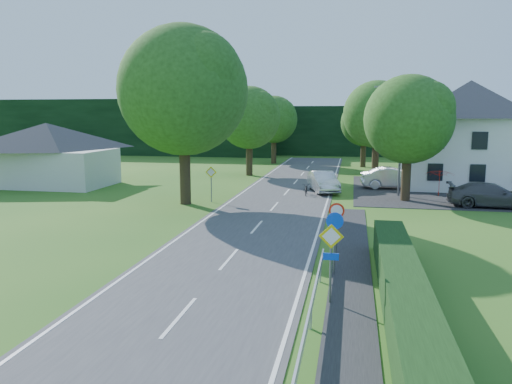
% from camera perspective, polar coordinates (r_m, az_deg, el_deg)
% --- Properties ---
extents(road, '(7.00, 80.00, 0.04)m').
position_cam_1_polar(road, '(28.33, 0.86, -3.16)').
color(road, '#3C3C3E').
rests_on(road, ground).
extents(parking_pad, '(14.00, 16.00, 0.04)m').
position_cam_1_polar(parking_pad, '(41.31, 20.83, 0.10)').
color(parking_pad, black).
rests_on(parking_pad, ground).
extents(line_edge_left, '(0.12, 80.00, 0.01)m').
position_cam_1_polar(line_edge_left, '(29.06, -5.47, -2.84)').
color(line_edge_left, white).
rests_on(line_edge_left, road).
extents(line_edge_right, '(0.12, 80.00, 0.01)m').
position_cam_1_polar(line_edge_right, '(27.94, 7.44, -3.35)').
color(line_edge_right, white).
rests_on(line_edge_right, road).
extents(line_centre, '(0.12, 80.00, 0.01)m').
position_cam_1_polar(line_centre, '(28.32, 0.86, -3.11)').
color(line_centre, white).
rests_on(line_centre, road).
extents(tree_main, '(9.40, 9.40, 11.64)m').
position_cam_1_polar(tree_main, '(33.10, -8.25, 8.62)').
color(tree_main, '#234615').
rests_on(tree_main, ground).
extents(tree_left_far, '(7.00, 7.00, 8.58)m').
position_cam_1_polar(tree_left_far, '(48.31, -0.78, 6.98)').
color(tree_left_far, '#234615').
rests_on(tree_left_far, ground).
extents(tree_right_far, '(7.40, 7.40, 9.09)m').
position_cam_1_polar(tree_right_far, '(49.32, 13.60, 7.06)').
color(tree_right_far, '#234615').
rests_on(tree_right_far, ground).
extents(tree_left_back, '(6.60, 6.60, 8.07)m').
position_cam_1_polar(tree_left_back, '(60.03, 2.06, 7.12)').
color(tree_left_back, '#234615').
rests_on(tree_left_back, ground).
extents(tree_right_back, '(6.20, 6.20, 7.56)m').
position_cam_1_polar(tree_right_back, '(57.31, 12.23, 6.58)').
color(tree_right_back, '#234615').
rests_on(tree_right_back, ground).
extents(tree_right_mid, '(7.00, 7.00, 8.58)m').
position_cam_1_polar(tree_right_mid, '(35.48, 16.96, 5.87)').
color(tree_right_mid, '#234615').
rests_on(tree_right_mid, ground).
extents(treeline_left, '(44.00, 6.00, 8.00)m').
position_cam_1_polar(treeline_left, '(76.70, -14.47, 7.22)').
color(treeline_left, black).
rests_on(treeline_left, ground).
extents(treeline_right, '(30.00, 5.00, 7.00)m').
position_cam_1_polar(treeline_right, '(73.37, 13.57, 6.79)').
color(treeline_right, black).
rests_on(treeline_right, ground).
extents(bungalow_left, '(11.00, 6.50, 5.20)m').
position_cam_1_polar(bungalow_left, '(44.93, -22.70, 4.12)').
color(bungalow_left, beige).
rests_on(bungalow_left, ground).
extents(house_white, '(10.60, 8.40, 8.60)m').
position_cam_1_polar(house_white, '(44.24, 23.07, 6.23)').
color(house_white, white).
rests_on(house_white, ground).
extents(streetlight, '(2.03, 0.18, 8.00)m').
position_cam_1_polar(streetlight, '(37.42, 16.00, 6.32)').
color(streetlight, slate).
rests_on(streetlight, ground).
extents(sign_priority_right, '(0.78, 0.09, 2.59)m').
position_cam_1_polar(sign_priority_right, '(15.81, 8.57, -6.44)').
color(sign_priority_right, slate).
rests_on(sign_priority_right, ground).
extents(sign_roundabout, '(0.64, 0.08, 2.37)m').
position_cam_1_polar(sign_roundabout, '(18.75, 8.97, -4.40)').
color(sign_roundabout, slate).
rests_on(sign_roundabout, ground).
extents(sign_speed_limit, '(0.64, 0.11, 2.37)m').
position_cam_1_polar(sign_speed_limit, '(20.67, 9.19, -2.88)').
color(sign_speed_limit, slate).
rests_on(sign_speed_limit, ground).
extents(sign_priority_left, '(0.78, 0.09, 2.44)m').
position_cam_1_polar(sign_priority_left, '(33.85, -5.15, 1.72)').
color(sign_priority_left, slate).
rests_on(sign_priority_left, ground).
extents(moving_car, '(2.92, 5.01, 1.56)m').
position_cam_1_polar(moving_car, '(38.41, 7.68, 1.18)').
color(moving_car, silver).
rests_on(moving_car, road).
extents(motorcycle, '(0.69, 1.69, 0.87)m').
position_cam_1_polar(motorcycle, '(36.86, 5.76, 0.35)').
color(motorcycle, black).
rests_on(motorcycle, road).
extents(parked_car_silver_a, '(5.23, 2.23, 1.68)m').
position_cam_1_polar(parked_car_silver_a, '(41.23, 15.45, 1.55)').
color(parked_car_silver_a, silver).
rests_on(parked_car_silver_a, parking_pad).
extents(parked_car_grey, '(5.39, 2.40, 1.54)m').
position_cam_1_polar(parked_car_grey, '(35.25, 25.26, -0.32)').
color(parked_car_grey, '#48474C').
rests_on(parked_car_grey, parking_pad).
extents(parasol, '(2.42, 2.46, 1.93)m').
position_cam_1_polar(parasol, '(38.46, 20.21, 0.99)').
color(parasol, red).
rests_on(parasol, parking_pad).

